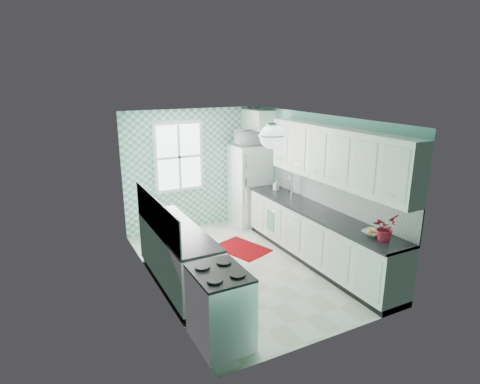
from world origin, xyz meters
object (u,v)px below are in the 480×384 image
stove (220,306)px  ceiling_light (272,136)px  potted_plant (385,228)px  microwave (250,137)px  fruit_bowl (373,233)px  fridge (250,185)px  sink (285,196)px

stove → ceiling_light: bearing=37.1°
ceiling_light → stove: size_ratio=0.38×
stove → potted_plant: potted_plant is taller
ceiling_light → stove: ceiling_light is taller
ceiling_light → microwave: bearing=67.1°
fruit_bowl → ceiling_light: bearing=145.1°
fruit_bowl → stove: bearing=-179.9°
fridge → sink: (0.09, -1.23, 0.07)m
stove → sink: sink is taller
stove → fruit_bowl: (2.40, 0.01, 0.49)m
stove → microwave: microwave is taller
sink → fruit_bowl: sink is taller
fridge → stove: (-2.31, -3.47, -0.38)m
stove → sink: size_ratio=1.74×
fruit_bowl → potted_plant: 0.25m
fruit_bowl → potted_plant: (0.00, -0.20, 0.15)m
potted_plant → microwave: size_ratio=0.63×
microwave → fridge: bearing=50.3°
stove → microwave: size_ratio=1.58×
potted_plant → microwave: (-0.09, 3.66, 0.77)m
ceiling_light → fruit_bowl: 1.99m
ceiling_light → fruit_bowl: bearing=-34.9°
ceiling_light → fridge: bearing=67.1°
ceiling_light → stove: (-1.20, -0.84, -1.84)m
ceiling_light → microwave: 2.88m
ceiling_light → stove: 2.35m
fridge → microwave: microwave is taller
sink → microwave: (-0.09, 1.23, 0.96)m
sink → fruit_bowl: size_ratio=1.95×
potted_plant → ceiling_light: bearing=139.2°
fridge → stove: 4.18m
fridge → fruit_bowl: (0.09, -3.46, 0.11)m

